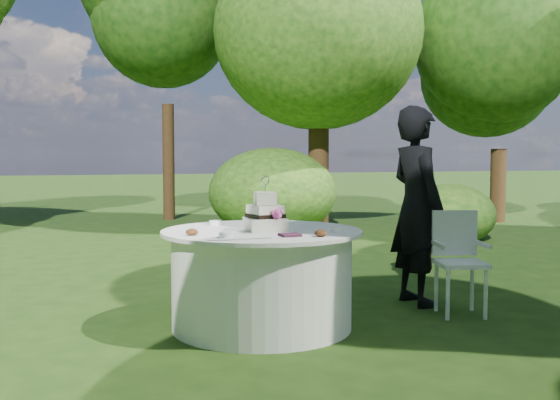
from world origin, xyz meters
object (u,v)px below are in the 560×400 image
object	(u,v)px
napkins	(290,235)
chair	(458,253)
cake	(266,216)
guest	(417,206)
table	(262,278)

from	to	relation	value
napkins	chair	size ratio (longest dim) A/B	0.16
napkins	cake	size ratio (longest dim) A/B	0.33
napkins	guest	size ratio (longest dim) A/B	0.08
napkins	table	size ratio (longest dim) A/B	0.09
guest	cake	distance (m)	1.60
table	chair	xyz separation A→B (m)	(1.72, -0.09, 0.13)
napkins	chair	world-z (taller)	chair
napkins	table	bearing A→B (deg)	100.33
cake	chair	distance (m)	1.74
guest	chair	xyz separation A→B (m)	(0.15, -0.44, -0.38)
chair	napkins	bearing A→B (deg)	-168.13
cake	napkins	bearing A→B (deg)	-80.88
napkins	guest	xyz separation A→B (m)	(1.49, 0.79, 0.12)
table	cake	xyz separation A→B (m)	(0.02, -0.05, 0.50)
cake	chair	world-z (taller)	cake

